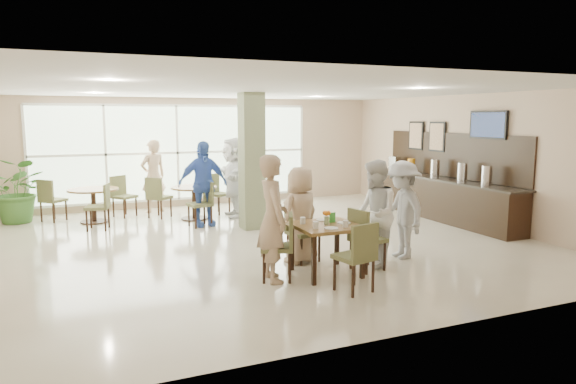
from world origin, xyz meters
name	(u,v)px	position (x,y,z in m)	size (l,w,h in m)	color
ground	(253,242)	(0.00, 0.00, 0.00)	(10.00, 10.00, 0.00)	beige
room_shell	(252,151)	(0.00, 0.00, 1.70)	(10.00, 10.00, 10.00)	white
window_bank	(178,153)	(-0.50, 4.46, 1.40)	(7.00, 0.04, 7.00)	silver
column	(252,162)	(0.40, 1.20, 1.40)	(0.45, 0.45, 2.80)	#6E7A54
main_table	(326,231)	(0.37, -2.25, 0.65)	(0.92, 0.92, 0.75)	brown
round_table_left	(93,197)	(-2.63, 3.13, 0.57)	(1.08, 1.08, 0.75)	brown
round_table_right	(194,195)	(-0.51, 2.62, 0.56)	(1.03, 1.03, 0.75)	brown
chairs_main_table	(325,243)	(0.34, -2.27, 0.47)	(2.00, 2.11, 0.95)	#535A31
chairs_table_left	(92,201)	(-2.66, 3.15, 0.47)	(2.15, 1.92, 0.95)	#535A31
chairs_table_right	(193,198)	(-0.53, 2.66, 0.47)	(2.02, 1.90, 0.95)	#535A31
tabletop_clutter	(328,220)	(0.39, -2.25, 0.81)	(0.71, 0.77, 0.21)	white
buffet_counter	(440,195)	(4.70, 0.51, 0.55)	(0.64, 4.70, 1.95)	black
wall_tv	(488,125)	(4.94, -0.60, 2.15)	(0.06, 1.00, 0.58)	black
framed_art_a	(437,137)	(4.95, 1.00, 1.85)	(0.05, 0.55, 0.70)	black
framed_art_b	(416,136)	(4.95, 1.80, 1.85)	(0.05, 0.55, 0.70)	black
potted_plant	(18,190)	(-4.14, 3.74, 0.72)	(1.29, 1.29, 1.43)	#3C712D
teen_left	(273,218)	(-0.46, -2.22, 0.90)	(0.66, 0.43, 1.80)	tan
teen_far	(300,215)	(0.28, -1.51, 0.77)	(0.75, 0.41, 1.54)	tan
teen_right	(374,214)	(1.24, -2.17, 0.84)	(0.81, 0.63, 1.67)	white
teen_standing	(402,210)	(1.93, -1.92, 0.80)	(1.04, 0.60, 1.61)	#A7A8AA
adult_a	(203,184)	(-0.48, 1.82, 0.91)	(1.06, 0.61, 1.82)	#436BC9
adult_b	(234,177)	(0.43, 2.60, 0.92)	(1.71, 0.74, 1.84)	white
adult_standing	(153,176)	(-1.22, 3.86, 0.89)	(0.65, 0.42, 1.77)	tan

